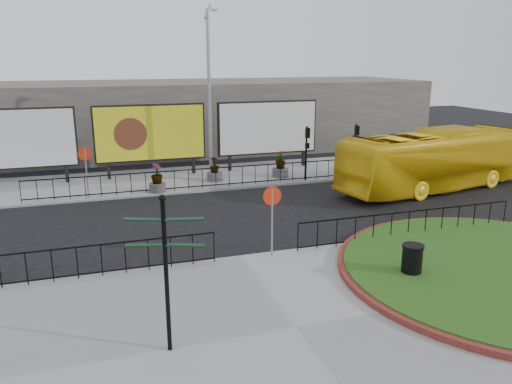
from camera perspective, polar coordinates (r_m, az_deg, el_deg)
name	(u,v)px	position (r m, az deg, el deg)	size (l,w,h in m)	color
ground	(241,259)	(17.41, -1.77, -7.61)	(90.00, 90.00, 0.00)	black
pavement_near	(296,329)	(13.15, 4.55, -15.39)	(30.00, 10.00, 0.12)	gray
pavement_far	(182,179)	(28.58, -8.50, 1.48)	(44.00, 6.00, 0.12)	gray
brick_edge	(504,271)	(17.77, 26.45, -8.07)	(10.40, 10.40, 0.18)	brown
grass_lawn	(504,270)	(17.76, 26.45, -8.01)	(10.00, 10.00, 0.22)	#1E4C14
railing_near_left	(52,265)	(16.38, -22.27, -7.78)	(10.00, 0.10, 1.10)	black
railing_near_right	(409,224)	(19.63, 17.05, -3.53)	(9.00, 0.10, 1.10)	black
railing_far	(209,178)	(26.04, -5.39, 1.62)	(18.00, 0.10, 1.10)	black
speed_sign_far	(86,161)	(25.31, -18.90, 3.36)	(0.64, 0.07, 2.47)	gray
speed_sign_near	(272,206)	(16.70, 1.85, -1.63)	(0.64, 0.07, 2.47)	gray
billboard_left	(14,139)	(28.99, -25.91, 5.44)	(6.20, 0.31, 4.10)	black
billboard_mid	(150,133)	(28.85, -11.98, 6.59)	(6.20, 0.31, 4.10)	black
billboard_right	(268,128)	(30.37, 1.35, 7.33)	(6.20, 0.31, 4.10)	black
lamp_post	(209,94)	(27.16, -5.35, 11.06)	(0.74, 0.18, 9.23)	gray
signal_pole_a	(307,145)	(27.47, 5.83, 5.36)	(0.22, 0.26, 3.00)	black
signal_pole_b	(356,142)	(28.80, 11.34, 5.60)	(0.22, 0.26, 3.00)	black
building_backdrop	(157,116)	(37.93, -11.22, 8.46)	(40.00, 10.00, 5.00)	#6B655D
fingerpost_sign	(165,259)	(11.37, -10.31, -7.56)	(1.75, 0.78, 3.77)	black
litter_bin	(412,262)	(16.17, 17.39, -7.59)	(0.66, 0.66, 1.10)	black
bus	(436,160)	(27.54, 19.84, 3.45)	(2.64, 11.29, 3.14)	yellow
planter_a	(157,180)	(25.70, -11.25, 1.35)	(0.84, 0.84, 1.47)	#4C4C4F
planter_b	(215,172)	(27.62, -4.74, 2.31)	(0.87, 0.87, 1.36)	#4C4C4F
planter_c	(280,166)	(28.49, 2.81, 2.99)	(0.91, 0.91, 1.55)	#4C4C4F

